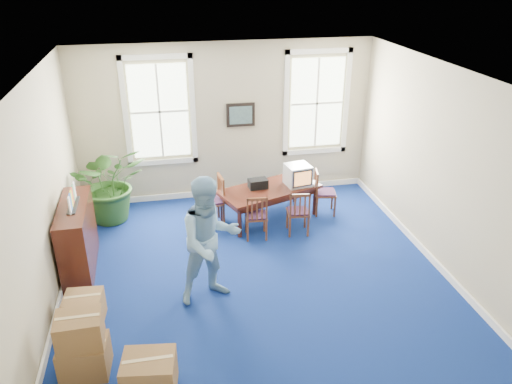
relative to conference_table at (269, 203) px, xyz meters
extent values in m
plane|color=navy|center=(-0.64, -1.99, -0.32)|extent=(6.50, 6.50, 0.00)
plane|color=white|center=(-0.64, -1.99, 2.88)|extent=(6.50, 6.50, 0.00)
plane|color=tan|center=(-0.64, 1.26, 1.28)|extent=(6.50, 0.00, 6.50)
plane|color=tan|center=(-0.64, -5.24, 1.28)|extent=(6.50, 0.00, 6.50)
plane|color=tan|center=(-3.64, -1.99, 1.28)|extent=(0.00, 6.50, 6.50)
plane|color=tan|center=(2.36, -1.99, 1.28)|extent=(0.00, 6.50, 6.50)
cube|color=white|center=(-0.64, 1.23, -0.26)|extent=(6.00, 0.04, 0.12)
cube|color=white|center=(-3.61, -1.99, -0.26)|extent=(0.04, 6.50, 0.12)
cube|color=white|center=(2.33, -1.99, -0.26)|extent=(0.04, 6.50, 0.12)
cube|color=white|center=(0.82, 0.00, 0.35)|extent=(0.22, 0.24, 0.05)
cube|color=black|center=(-0.22, 0.04, 0.41)|extent=(0.37, 0.26, 0.18)
imported|color=#76A3C5|center=(-1.38, -2.27, 0.65)|extent=(1.11, 0.96, 1.94)
cube|color=#401910|center=(-3.39, -1.10, 0.27)|extent=(0.47, 1.52, 1.19)
imported|color=#27511B|center=(-2.97, 0.57, 0.44)|extent=(1.56, 1.41, 1.53)
camera|label=1|loc=(-1.93, -8.41, 4.30)|focal=35.00mm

